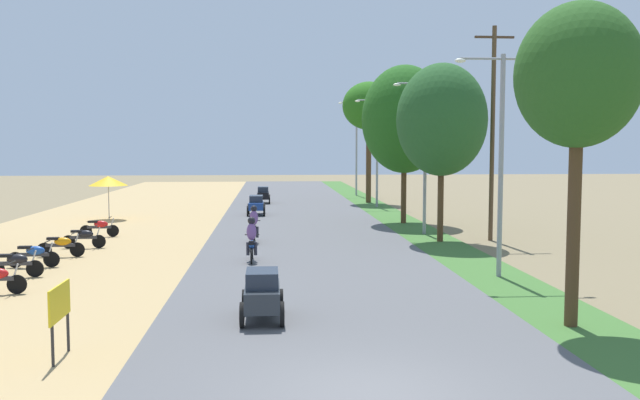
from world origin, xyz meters
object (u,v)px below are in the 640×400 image
at_px(parked_motorbike_third, 34,254).
at_px(parked_motorbike_fifth, 84,237).
at_px(parked_motorbike_fourth, 61,244).
at_px(parked_motorbike_sixth, 100,226).
at_px(motorbike_foreground_rider, 252,241).
at_px(car_hatchback_charcoal, 262,293).
at_px(motorbike_ahead_second, 254,225).
at_px(street_signboard, 60,307).
at_px(median_tree_nearest, 578,78).
at_px(median_tree_third, 404,119).
at_px(median_tree_second, 442,120).
at_px(streetlamp_farthest, 357,141).
at_px(vendor_umbrella, 108,181).
at_px(car_hatchback_black, 263,194).
at_px(median_tree_fourth, 369,107).
at_px(streetlamp_far, 377,144).
at_px(streetlamp_mid, 425,146).
at_px(car_sedan_blue, 256,204).
at_px(streetlamp_near, 501,148).
at_px(utility_pole_near, 493,130).
at_px(parked_motorbike_second, 16,262).

height_order(parked_motorbike_third, parked_motorbike_fifth, same).
height_order(parked_motorbike_fourth, parked_motorbike_sixth, same).
bearing_deg(motorbike_foreground_rider, parked_motorbike_third, -175.71).
xyz_separation_m(car_hatchback_charcoal, motorbike_ahead_second, (-0.51, 13.18, 0.11)).
distance_m(street_signboard, median_tree_nearest, 12.39).
bearing_deg(median_tree_third, median_tree_second, -88.30).
distance_m(parked_motorbike_third, streetlamp_farthest, 37.46).
xyz_separation_m(vendor_umbrella, car_hatchback_black, (8.83, 10.35, -1.56)).
xyz_separation_m(parked_motorbike_sixth, car_hatchback_charcoal, (7.78, -15.84, 0.19)).
bearing_deg(motorbike_foreground_rider, parked_motorbike_fifth, 151.32).
bearing_deg(median_tree_fourth, streetlamp_far, -89.49).
bearing_deg(street_signboard, car_hatchback_charcoal, 33.71).
relative_size(motorbike_foreground_rider, motorbike_ahead_second, 1.00).
relative_size(parked_motorbike_fourth, motorbike_ahead_second, 1.00).
bearing_deg(streetlamp_mid, car_sedan_blue, 130.90).
xyz_separation_m(street_signboard, vendor_umbrella, (-5.14, 26.15, 1.20)).
relative_size(parked_motorbike_fifth, median_tree_third, 0.21).
distance_m(parked_motorbike_fourth, median_tree_second, 16.66).
bearing_deg(median_tree_second, streetlamp_farthest, 90.26).
relative_size(median_tree_fourth, motorbike_ahead_second, 5.04).
bearing_deg(parked_motorbike_fifth, median_tree_nearest, -41.80).
xyz_separation_m(parked_motorbike_fourth, street_signboard, (3.81, -12.72, 0.55)).
bearing_deg(car_hatchback_black, streetlamp_near, -74.50).
distance_m(car_hatchback_charcoal, motorbike_ahead_second, 13.19).
relative_size(street_signboard, utility_pole_near, 0.15).
distance_m(median_tree_nearest, streetlamp_far, 31.38).
xyz_separation_m(car_hatchback_charcoal, motorbike_foreground_rider, (-0.48, 8.39, 0.11)).
bearing_deg(parked_motorbike_fifth, streetlamp_mid, 13.00).
distance_m(parked_motorbike_fourth, median_tree_fourth, 29.38).
xyz_separation_m(parked_motorbike_fifth, car_hatchback_charcoal, (7.54, -12.25, 0.19)).
bearing_deg(parked_motorbike_second, parked_motorbike_fourth, 86.80).
bearing_deg(car_sedan_blue, motorbike_ahead_second, -89.29).
distance_m(parked_motorbike_sixth, median_tree_second, 16.54).
height_order(parked_motorbike_third, median_tree_third, median_tree_third).
height_order(median_tree_third, motorbike_ahead_second, median_tree_third).
bearing_deg(parked_motorbike_fifth, median_tree_third, 28.45).
relative_size(parked_motorbike_third, car_hatchback_black, 0.90).
relative_size(parked_motorbike_sixth, median_tree_third, 0.21).
xyz_separation_m(parked_motorbike_fifth, motorbike_ahead_second, (7.03, 0.94, 0.30)).
xyz_separation_m(parked_motorbike_third, parked_motorbike_sixth, (0.29, 8.02, 0.00)).
distance_m(parked_motorbike_third, median_tree_third, 20.77).
xyz_separation_m(utility_pole_near, motorbike_foreground_rider, (-10.76, -5.33, -4.18)).
distance_m(parked_motorbike_fourth, median_tree_nearest, 19.49).
xyz_separation_m(streetlamp_farthest, car_hatchback_black, (-7.98, -7.73, -4.00)).
bearing_deg(median_tree_second, utility_pole_near, 11.75).
distance_m(parked_motorbike_fourth, streetlamp_far, 25.79).
height_order(streetlamp_far, utility_pole_near, utility_pole_near).
relative_size(vendor_umbrella, car_sedan_blue, 1.12).
bearing_deg(streetlamp_near, car_sedan_blue, 112.29).
xyz_separation_m(vendor_umbrella, streetlamp_far, (16.81, 6.83, 2.14)).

